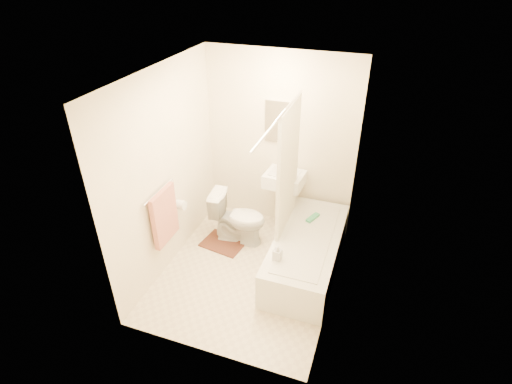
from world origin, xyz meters
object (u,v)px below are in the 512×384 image
(toilet, at_px, (238,218))
(soap_bottle, at_px, (278,253))
(bath_mat, at_px, (223,243))
(sink, at_px, (284,199))
(bathtub, at_px, (307,253))

(toilet, xyz_separation_m, soap_bottle, (0.75, -0.74, 0.21))
(bath_mat, bearing_deg, sink, 42.76)
(toilet, relative_size, soap_bottle, 3.81)
(toilet, bearing_deg, bath_mat, 127.77)
(toilet, distance_m, bathtub, 1.02)
(toilet, xyz_separation_m, sink, (0.49, 0.45, 0.13))
(soap_bottle, bearing_deg, bath_mat, 147.31)
(toilet, distance_m, sink, 0.68)
(sink, relative_size, bath_mat, 1.78)
(bathtub, bearing_deg, soap_bottle, -114.86)
(toilet, xyz_separation_m, bathtub, (0.98, -0.24, -0.12))
(bathtub, relative_size, bath_mat, 3.07)
(toilet, distance_m, bath_mat, 0.41)
(toilet, bearing_deg, soap_bottle, -139.88)
(sink, height_order, bath_mat, sink)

